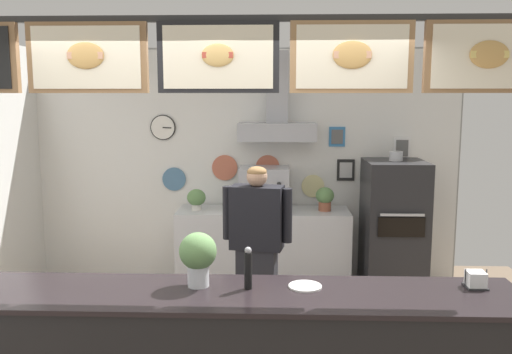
{
  "coord_description": "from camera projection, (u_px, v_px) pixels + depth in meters",
  "views": [
    {
      "loc": [
        0.35,
        -3.45,
        2.16
      ],
      "look_at": [
        0.2,
        0.84,
        1.52
      ],
      "focal_mm": 37.9,
      "sensor_mm": 36.0,
      "label": 1
    }
  ],
  "objects": [
    {
      "name": "back_wall_assembly",
      "position": [
        246.0,
        160.0,
        6.12
      ],
      "size": [
        4.92,
        2.98,
        2.71
      ],
      "color": "gray",
      "rests_on": "ground_plane"
    },
    {
      "name": "back_prep_counter",
      "position": [
        263.0,
        251.0,
        6.04
      ],
      "size": [
        1.9,
        0.58,
        0.92
      ],
      "color": "silver",
      "rests_on": "ground_plane"
    },
    {
      "name": "pizza_oven",
      "position": [
        393.0,
        230.0,
        5.78
      ],
      "size": [
        0.63,
        0.74,
        1.59
      ],
      "color": "#232326",
      "rests_on": "ground_plane"
    },
    {
      "name": "shop_worker",
      "position": [
        257.0,
        254.0,
        4.56
      ],
      "size": [
        0.58,
        0.3,
        1.59
      ],
      "rotation": [
        0.0,
        0.0,
        2.96
      ],
      "color": "#232328",
      "rests_on": "ground_plane"
    },
    {
      "name": "espresso_machine",
      "position": [
        264.0,
        189.0,
        5.91
      ],
      "size": [
        0.54,
        0.52,
        0.48
      ],
      "color": "#A3A5AD",
      "rests_on": "back_prep_counter"
    },
    {
      "name": "potted_sage",
      "position": [
        196.0,
        198.0,
        5.95
      ],
      "size": [
        0.2,
        0.2,
        0.23
      ],
      "color": "beige",
      "rests_on": "back_prep_counter"
    },
    {
      "name": "potted_basil",
      "position": [
        325.0,
        198.0,
        5.92
      ],
      "size": [
        0.2,
        0.2,
        0.26
      ],
      "color": "#9E563D",
      "rests_on": "back_prep_counter"
    },
    {
      "name": "potted_rosemary",
      "position": [
        236.0,
        198.0,
        5.95
      ],
      "size": [
        0.17,
        0.17,
        0.22
      ],
      "color": "beige",
      "rests_on": "back_prep_counter"
    },
    {
      "name": "basil_vase",
      "position": [
        198.0,
        256.0,
        3.27
      ],
      "size": [
        0.23,
        0.23,
        0.33
      ],
      "color": "silver",
      "rests_on": "service_counter"
    },
    {
      "name": "condiment_plate",
      "position": [
        305.0,
        286.0,
        3.28
      ],
      "size": [
        0.2,
        0.2,
        0.01
      ],
      "color": "white",
      "rests_on": "service_counter"
    },
    {
      "name": "napkin_holder",
      "position": [
        476.0,
        280.0,
        3.27
      ],
      "size": [
        0.13,
        0.12,
        0.11
      ],
      "color": "#262628",
      "rests_on": "service_counter"
    },
    {
      "name": "pepper_grinder",
      "position": [
        248.0,
        268.0,
        3.23
      ],
      "size": [
        0.05,
        0.05,
        0.26
      ],
      "color": "black",
      "rests_on": "service_counter"
    }
  ]
}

